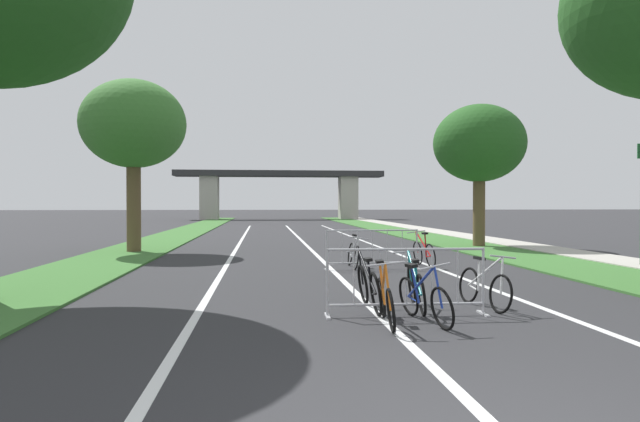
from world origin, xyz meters
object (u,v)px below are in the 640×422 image
at_px(crowd_barrier_nearest, 406,282).
at_px(bicycle_white_4, 484,287).
at_px(tree_right_pine_far, 479,144).
at_px(bicycle_silver_0, 353,254).
at_px(tree_left_maple_mid, 133,125).
at_px(bicycle_red_2, 424,253).
at_px(bicycle_black_3, 369,287).
at_px(bicycle_orange_6, 386,300).
at_px(bicycle_blue_1, 424,299).
at_px(crowd_barrier_second, 372,250).
at_px(bicycle_teal_5, 416,287).

distance_m(crowd_barrier_nearest, bicycle_white_4, 1.55).
height_order(tree_right_pine_far, bicycle_silver_0, tree_right_pine_far).
xyz_separation_m(tree_left_maple_mid, bicycle_red_2, (8.93, -5.26, -4.11)).
height_order(bicycle_black_3, bicycle_orange_6, bicycle_black_3).
xyz_separation_m(bicycle_blue_1, bicycle_orange_6, (-0.58, -0.06, 0.00)).
height_order(tree_right_pine_far, crowd_barrier_second, tree_right_pine_far).
distance_m(crowd_barrier_nearest, bicycle_orange_6, 0.76).
bearing_deg(bicycle_silver_0, crowd_barrier_nearest, 88.53).
relative_size(bicycle_blue_1, bicycle_red_2, 1.00).
height_order(bicycle_white_4, bicycle_teal_5, bicycle_teal_5).
distance_m(tree_right_pine_far, bicycle_black_3, 14.65).
bearing_deg(bicycle_orange_6, crowd_barrier_second, -94.10).
relative_size(tree_right_pine_far, bicycle_red_2, 3.48).
height_order(tree_right_pine_far, bicycle_red_2, tree_right_pine_far).
height_order(crowd_barrier_second, bicycle_blue_1, crowd_barrier_second).
height_order(tree_left_maple_mid, bicycle_silver_0, tree_left_maple_mid).
xyz_separation_m(tree_right_pine_far, bicycle_teal_5, (-6.09, -12.46, -3.73)).
relative_size(tree_left_maple_mid, bicycle_silver_0, 3.60).
bearing_deg(bicycle_white_4, bicycle_black_3, -9.66).
relative_size(crowd_barrier_second, bicycle_white_4, 1.58).
height_order(bicycle_silver_0, bicycle_black_3, bicycle_black_3).
bearing_deg(crowd_barrier_nearest, tree_left_maple_mid, 119.96).
distance_m(crowd_barrier_nearest, bicycle_silver_0, 6.39).
xyz_separation_m(tree_left_maple_mid, bicycle_white_4, (8.20, -11.20, -4.14)).
xyz_separation_m(tree_left_maple_mid, crowd_barrier_second, (7.40, -5.73, -3.97)).
distance_m(tree_left_maple_mid, bicycle_silver_0, 9.69).
xyz_separation_m(tree_right_pine_far, bicycle_black_3, (-6.86, -12.39, -3.72)).
xyz_separation_m(crowd_barrier_second, bicycle_white_4, (0.79, -5.47, -0.17)).
relative_size(tree_right_pine_far, bicycle_silver_0, 3.36).
height_order(bicycle_silver_0, bicycle_red_2, bicycle_red_2).
relative_size(bicycle_blue_1, bicycle_black_3, 0.95).
distance_m(bicycle_white_4, bicycle_orange_6, 2.20).
bearing_deg(crowd_barrier_second, bicycle_red_2, 17.14).
bearing_deg(bicycle_white_4, crowd_barrier_nearest, 9.89).
bearing_deg(bicycle_blue_1, bicycle_orange_6, -5.39).
relative_size(bicycle_red_2, bicycle_white_4, 1.02).
distance_m(crowd_barrier_second, bicycle_white_4, 5.53).
bearing_deg(tree_right_pine_far, bicycle_red_2, -122.85).
xyz_separation_m(bicycle_silver_0, bicycle_black_3, (-0.71, -5.86, 0.01)).
relative_size(bicycle_silver_0, bicycle_blue_1, 1.03).
relative_size(crowd_barrier_second, bicycle_blue_1, 1.54).
relative_size(crowd_barrier_nearest, bicycle_black_3, 1.46).
height_order(bicycle_blue_1, bicycle_white_4, bicycle_white_4).
height_order(crowd_barrier_nearest, crowd_barrier_second, same).
xyz_separation_m(bicycle_red_2, bicycle_black_3, (-2.68, -5.92, -0.01)).
distance_m(bicycle_blue_1, bicycle_white_4, 1.68).
distance_m(bicycle_black_3, bicycle_orange_6, 1.11).
height_order(crowd_barrier_nearest, bicycle_teal_5, crowd_barrier_nearest).
bearing_deg(bicycle_orange_6, bicycle_black_3, -82.86).
relative_size(bicycle_blue_1, bicycle_orange_6, 0.99).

